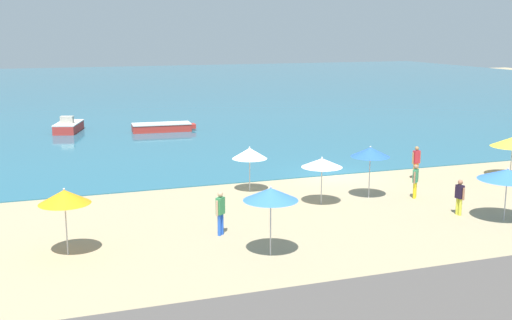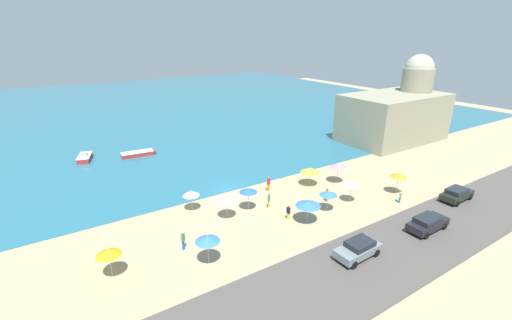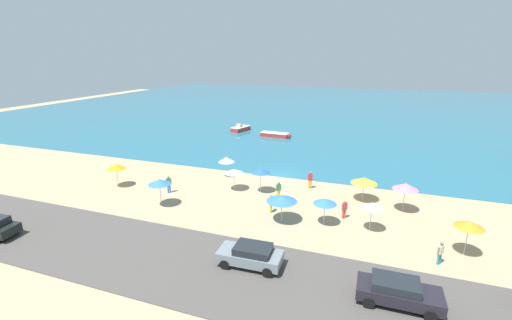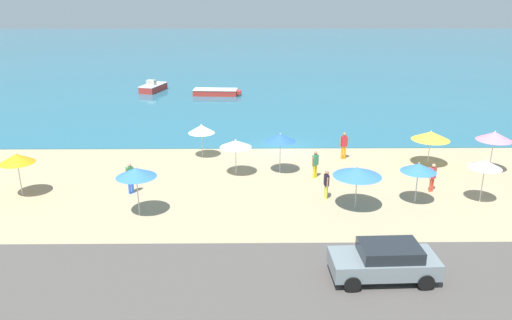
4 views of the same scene
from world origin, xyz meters
The scene contains 26 objects.
ground_plane centered at (0.00, 0.00, 0.00)m, with size 160.00×160.00×0.00m, color tan.
sea centered at (0.00, 55.00, 0.03)m, with size 150.00×110.00×0.05m, color #26667F.
coastal_road centered at (0.00, -18.00, 0.03)m, with size 80.00×8.00×0.06m, color #4E4945.
beach_umbrella_0 centered at (16.12, -10.85, 2.31)m, with size 1.85×1.85×2.61m.
beach_umbrella_1 centered at (-3.17, -5.24, 1.99)m, with size 1.92×1.92×2.27m.
beach_umbrella_2 centered at (3.13, -10.24, 2.03)m, with size 2.47×2.47×2.33m.
beach_umbrella_3 centered at (-0.47, -4.93, 2.26)m, with size 1.87×1.87×2.56m.
beach_umbrella_4 centered at (-5.54, -1.79, 1.96)m, with size 1.78×1.78×2.31m.
beach_umbrella_5 centered at (9.98, -9.45, 2.13)m, with size 1.70×1.70×2.41m.
beach_umbrella_6 centered at (-14.83, -8.39, 2.18)m, with size 1.87×1.87×2.51m.
beach_umbrella_7 centered at (6.46, -9.57, 2.00)m, with size 1.85×1.85×2.29m.
beach_umbrella_8 centered at (-7.88, -10.92, 2.30)m, with size 1.99×1.99×2.60m.
beach_umbrella_9 centered at (9.14, -3.64, 1.99)m, with size 2.38×2.38×2.33m.
beach_umbrella_10 centered at (12.55, -4.88, 2.32)m, with size 2.12×2.12×2.65m.
bather_0 centered at (1.81, -8.88, 0.90)m, with size 0.26×0.57×1.60m.
bather_1 centered at (3.92, -2.27, 1.03)m, with size 0.57×0.26×1.82m.
bather_2 centered at (7.87, -7.96, 0.92)m, with size 0.46×0.40×1.64m.
bather_3 centered at (1.59, -5.75, 0.94)m, with size 0.43×0.43×1.68m.
bather_4 centered at (14.36, -12.59, 0.90)m, with size 0.41×0.44×1.61m.
bather_5 centered at (-8.93, -8.07, 1.01)m, with size 0.46×0.40×1.80m.
parked_car_0 centered at (2.92, -16.88, 0.83)m, with size 4.16×2.05×1.45m.
parked_car_1 centered at (11.64, -17.53, 0.84)m, with size 4.41×1.94×1.45m.
parked_car_3 centered at (20.16, -15.60, 0.83)m, with size 4.24×2.02×1.45m.
skiff_nearshore centered at (-5.93, 18.56, 0.38)m, with size 5.10×2.03×0.65m.
skiff_offshore centered at (-12.99, 20.86, 0.47)m, with size 2.71×4.35×1.30m.
harbor_fortress centered at (35.07, 3.50, 4.76)m, with size 17.84×10.48×14.30m.
Camera 2 is at (-17.09, -32.56, 17.55)m, focal length 24.00 mm.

